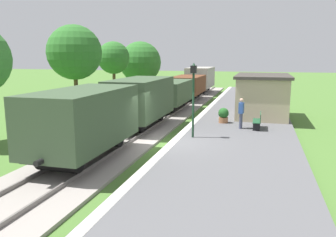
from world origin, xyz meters
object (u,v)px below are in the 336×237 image
Objects in this scene: station_hut at (262,95)px; tree_trackside_mid at (74,53)px; bench_near_hut at (258,120)px; tree_field_left at (140,62)px; tree_trackside_far at (113,58)px; lamp_post_near at (193,86)px; potted_planter at (223,115)px; person_waiting at (241,112)px; bench_down_platform at (260,99)px; freight_train at (169,92)px.

station_hut is 13.26m from tree_trackside_mid.
tree_field_left is (-12.37, 14.98, 2.86)m from bench_near_hut.
lamp_post_near is at bearing -51.82° from tree_trackside_far.
tree_trackside_far is at bearing 158.96° from station_hut.
bench_near_hut is 1.64× the size of potted_planter.
person_waiting is 1.85m from potted_planter.
tree_field_left is (0.20, 12.81, -0.91)m from tree_trackside_mid.
bench_near_hut is 1.06m from person_waiting.
station_hut is 14.30m from tree_trackside_far.
bench_down_platform is 13.78m from tree_field_left.
lamp_post_near is (-3.28, -7.50, 1.15)m from station_hut.
bench_down_platform is 15.09m from tree_trackside_mid.
freight_train is 8.62m from bench_near_hut.
person_waiting is 0.31× the size of tree_trackside_far.
freight_train is 7.99m from person_waiting.
lamp_post_near is (-3.12, -2.97, 2.08)m from bench_near_hut.
freight_train is 9.19m from lamp_post_near.
tree_trackside_mid reaches higher than freight_train.
bench_near_hut is 4.78m from lamp_post_near.
potted_planter reaches higher than bench_near_hut.
potted_planter is 4.81m from lamp_post_near.
tree_field_left is (-12.37, 5.37, 2.86)m from bench_down_platform.
tree_trackside_mid reaches higher than tree_field_left.
bench_down_platform is (6.64, 4.18, -0.86)m from freight_train.
potted_planter is (4.57, -4.19, -0.86)m from freight_train.
tree_trackside_far reaches higher than bench_near_hut.
person_waiting is at bearing -103.23° from station_hut.
tree_trackside_mid is (-9.45, 5.13, 1.69)m from lamp_post_near.
bench_near_hut is at bearing -30.93° from potted_planter.
station_hut is at bearing -7.52° from freight_train.
freight_train is at bearing 172.48° from station_hut.
person_waiting is (-0.94, -9.77, 0.46)m from bench_down_platform.
bench_down_platform is 8.62m from potted_planter.
person_waiting is (-0.94, -0.17, 0.46)m from bench_near_hut.
tree_trackside_mid is at bearing -86.72° from tree_trackside_far.
lamp_post_near is 10.89m from tree_trackside_mid.
station_hut reaches higher than potted_planter.
lamp_post_near is 20.21m from tree_field_left.
lamp_post_near is (3.52, -8.40, 1.22)m from freight_train.
bench_down_platform is at bearing 76.08° from lamp_post_near.
person_waiting is 3.90m from lamp_post_near.
tree_field_left is (-12.53, 10.45, 1.93)m from station_hut.
potted_planter is 14.16m from tree_trackside_far.
bench_near_hut and bench_down_platform have the same top height.
freight_train is at bearing -35.66° from person_waiting.
tree_trackside_far is at bearing -30.17° from person_waiting.
tree_trackside_mid is (-10.51, 0.93, 3.77)m from potted_planter.
lamp_post_near is at bearing -103.92° from bench_down_platform.
bench_near_hut is 13.30m from tree_trackside_mid.
bench_down_platform is at bearing 32.22° from freight_train.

